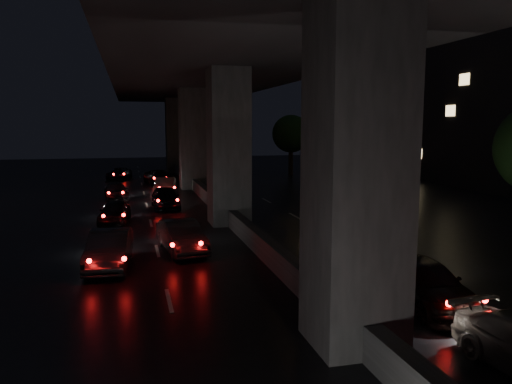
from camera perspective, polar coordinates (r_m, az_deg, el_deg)
name	(u,v)px	position (r m, az deg, el deg)	size (l,w,h in m)	color
ground	(252,245)	(21.60, -0.49, -6.09)	(120.00, 120.00, 0.00)	black
viaduct	(228,61)	(26.05, -3.23, 14.73)	(12.00, 80.00, 10.50)	#2C2D2F
median_barrier	(229,215)	(26.29, -3.10, -2.66)	(0.45, 70.00, 0.85)	#2C2D2F
building_right_far	(482,99)	(51.57, 24.43, 9.65)	(12.00, 22.00, 15.00)	black
tree_c	(362,138)	(36.12, 12.06, 6.03)	(3.80, 3.80, 6.12)	black
tree_d	(291,134)	(50.96, 4.02, 6.63)	(3.80, 3.80, 6.12)	black
streetlight_far	(329,118)	(41.57, 8.37, 8.33)	(2.52, 0.44, 9.00)	#2D2D33
car_3	(424,283)	(15.34, 18.64, -9.87)	(1.76, 4.34, 1.26)	black
car_4	(109,249)	(19.02, -16.44, -6.29)	(1.39, 3.99, 1.31)	black
car_5	(182,236)	(20.62, -8.51, -5.04)	(1.34, 3.85, 1.27)	black
car_6	(115,212)	(27.41, -15.86, -2.19)	(1.36, 3.39, 1.15)	black
car_7	(116,191)	(36.14, -15.67, 0.10)	(1.52, 3.75, 1.09)	black
car_8	(165,198)	(31.32, -10.31, -0.65)	(1.57, 3.90, 1.33)	black
car_9	(165,186)	(37.47, -10.35, 0.66)	(1.33, 3.82, 1.26)	#524B47
car_10	(159,177)	(44.27, -11.03, 1.69)	(2.02, 4.37, 1.22)	black
car_11	(119,174)	(48.92, -15.39, 2.04)	(1.81, 3.93, 1.09)	black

